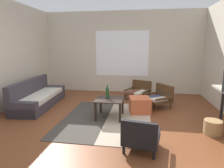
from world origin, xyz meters
TOP-DOWN VIEW (x-y plane):
  - ground_plane at (0.00, 0.00)m, footprint 7.80×7.80m
  - far_wall_with_window at (0.00, 3.06)m, footprint 5.60×0.13m
  - area_rug at (-0.05, 0.40)m, footprint 1.88×2.34m
  - couch at (-2.01, 1.04)m, footprint 0.82×2.01m
  - coffee_table at (0.00, 0.49)m, footprint 0.60×0.61m
  - armchair_by_window at (0.61, 2.20)m, footprint 0.81×0.83m
  - armchair_striped_foreground at (0.69, -0.82)m, footprint 0.61×0.61m
  - armchair_corner at (1.15, 1.47)m, footprint 0.80×0.83m
  - ottoman_orange at (0.65, 0.93)m, footprint 0.55×0.55m
  - glass_bottle at (-0.06, 0.52)m, footprint 0.07×0.07m
  - wicker_basket at (1.97, -0.03)m, footprint 0.31×0.31m

SIDE VIEW (x-z plane):
  - ground_plane at x=0.00m, z-range 0.00..0.00m
  - area_rug at x=-0.05m, z-range 0.00..0.01m
  - wicker_basket at x=1.97m, z-range 0.00..0.26m
  - ottoman_orange at x=0.65m, z-range 0.00..0.37m
  - couch at x=-2.01m, z-range -0.13..0.57m
  - armchair_by_window at x=0.61m, z-range -0.03..0.50m
  - armchair_striped_foreground at x=0.69m, z-range -0.03..0.50m
  - armchair_corner at x=1.15m, z-range -0.02..0.56m
  - coffee_table at x=0.00m, z-range 0.14..0.57m
  - glass_bottle at x=-0.06m, z-range 0.41..0.70m
  - far_wall_with_window at x=0.00m, z-range 0.00..2.70m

